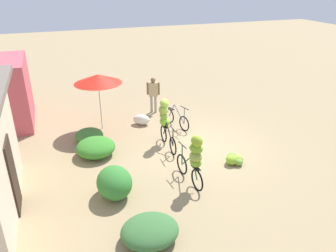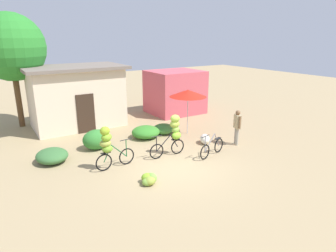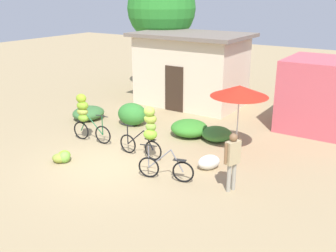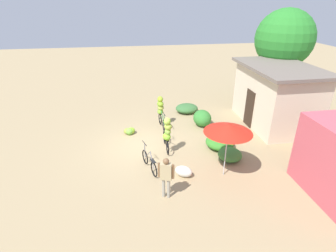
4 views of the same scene
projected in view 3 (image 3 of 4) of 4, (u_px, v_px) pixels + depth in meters
name	position (u px, v px, depth m)	size (l,w,h in m)	color
ground_plane	(113.00, 165.00, 12.03)	(60.00, 60.00, 0.00)	tan
building_low	(191.00, 69.00, 18.08)	(5.11, 3.38, 3.28)	beige
shop_pink	(328.00, 95.00, 14.69)	(3.20, 2.80, 2.69)	#CB515C
tree_behind_building	(161.00, 8.00, 19.89)	(3.48, 3.48, 5.98)	brown
hedge_bush_front_left	(89.00, 113.00, 16.26)	(1.22, 1.38, 0.53)	#396B36
hedge_bush_front_right	(132.00, 114.00, 15.51)	(1.21, 0.98, 0.88)	#337D30
hedge_bush_mid	(189.00, 128.00, 14.37)	(1.38, 1.33, 0.58)	#378229
hedge_bush_by_door	(217.00, 134.00, 13.90)	(1.08, 1.04, 0.50)	#3A7631
market_umbrella	(239.00, 91.00, 12.26)	(1.84, 1.84, 2.26)	beige
bicycle_leftmost	(85.00, 114.00, 13.69)	(1.61, 0.46, 1.69)	black
bicycle_near_pile	(148.00, 129.00, 12.16)	(1.66, 0.47, 1.73)	black
bicycle_center_loaded	(166.00, 168.00, 10.96)	(1.59, 0.48, 1.00)	black
banana_pile_on_ground	(62.00, 157.00, 12.18)	(0.62, 0.76, 0.35)	#77B841
produce_sack	(209.00, 162.00, 11.67)	(0.70, 0.44, 0.44)	silver
person_vendor	(233.00, 156.00, 10.15)	(0.33, 0.55, 1.62)	gray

